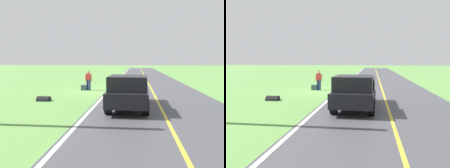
{
  "view_description": "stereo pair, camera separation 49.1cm",
  "coord_description": "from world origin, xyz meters",
  "views": [
    {
      "loc": [
        -3.3,
        19.02,
        2.59
      ],
      "look_at": [
        -2.1,
        7.64,
        1.41
      ],
      "focal_mm": 37.17,
      "sensor_mm": 36.0,
      "label": 1
    },
    {
      "loc": [
        -3.79,
        18.95,
        2.59
      ],
      "look_at": [
        -2.1,
        7.64,
        1.41
      ],
      "focal_mm": 37.17,
      "sensor_mm": 36.0,
      "label": 2
    }
  ],
  "objects": [
    {
      "name": "ground_plane",
      "position": [
        0.0,
        0.0,
        0.0
      ],
      "size": [
        200.0,
        200.0,
        0.0
      ],
      "primitive_type": "plane",
      "color": "#609347"
    },
    {
      "name": "suitcase_carried",
      "position": [
        1.23,
        -0.48,
        0.23
      ],
      "size": [
        0.47,
        0.23,
        0.46
      ],
      "primitive_type": "cube",
      "rotation": [
        0.0,
        0.0,
        1.64
      ],
      "color": "#384C56",
      "rests_on": "ground"
    },
    {
      "name": "lane_edge_line",
      "position": [
        -0.95,
        0.0,
        0.01
      ],
      "size": [
        0.16,
        117.6,
        0.0
      ],
      "primitive_type": "cube",
      "color": "silver",
      "rests_on": "ground"
    },
    {
      "name": "drainage_culvert",
      "position": [
        2.59,
        4.91,
        0.0
      ],
      "size": [
        0.8,
        0.6,
        0.6
      ],
      "primitive_type": "cylinder",
      "rotation": [
        0.0,
        1.57,
        0.0
      ],
      "color": "black",
      "rests_on": "ground"
    },
    {
      "name": "road_surface",
      "position": [
        -4.65,
        0.0,
        0.0
      ],
      "size": [
        7.75,
        120.0,
        0.0
      ],
      "primitive_type": "cube",
      "color": "#47474C",
      "rests_on": "ground"
    },
    {
      "name": "lane_centre_line",
      "position": [
        -4.65,
        0.0,
        0.01
      ],
      "size": [
        0.14,
        117.6,
        0.0
      ],
      "primitive_type": "cube",
      "color": "gold",
      "rests_on": "ground"
    },
    {
      "name": "pickup_truck_passing",
      "position": [
        -2.9,
        6.7,
        0.97
      ],
      "size": [
        2.19,
        5.44,
        1.82
      ],
      "color": "black",
      "rests_on": "ground"
    },
    {
      "name": "hitchhiker_walking",
      "position": [
        0.81,
        -0.6,
        0.98
      ],
      "size": [
        0.62,
        0.51,
        1.75
      ],
      "color": "navy",
      "rests_on": "ground"
    }
  ]
}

